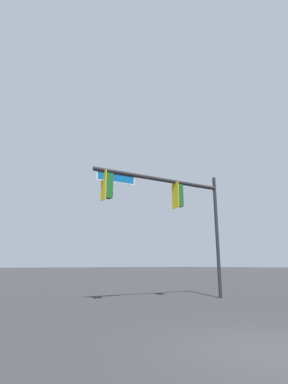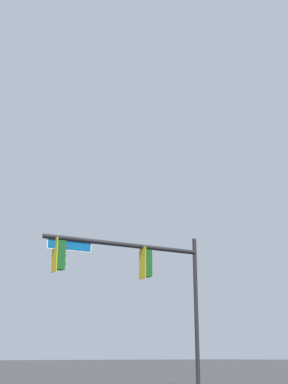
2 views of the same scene
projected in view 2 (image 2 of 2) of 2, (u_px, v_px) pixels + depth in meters
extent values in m
cylinder|color=black|center=(196.00, 311.00, 22.37)|extent=(0.17, 0.17, 6.15)
cylinder|color=black|center=(124.00, 245.00, 21.51)|extent=(6.79, 1.10, 0.19)
cube|color=gold|center=(142.00, 263.00, 21.70)|extent=(0.10, 0.52, 1.30)
cube|color=#144719|center=(147.00, 263.00, 21.79)|extent=(0.40, 0.37, 1.10)
cylinder|color=#144719|center=(147.00, 249.00, 21.97)|extent=(0.04, 0.04, 0.12)
cylinder|color=red|center=(151.00, 256.00, 21.98)|extent=(0.06, 0.22, 0.22)
cylinder|color=#392D05|center=(151.00, 264.00, 21.88)|extent=(0.06, 0.22, 0.22)
cylinder|color=black|center=(151.00, 272.00, 21.78)|extent=(0.06, 0.22, 0.22)
cube|color=gold|center=(55.00, 255.00, 19.95)|extent=(0.10, 0.52, 1.30)
cube|color=#144719|center=(59.00, 255.00, 20.04)|extent=(0.40, 0.37, 1.10)
cylinder|color=#144719|center=(60.00, 239.00, 20.22)|extent=(0.04, 0.04, 0.12)
cylinder|color=red|center=(65.00, 247.00, 20.23)|extent=(0.06, 0.22, 0.22)
cylinder|color=#392D05|center=(64.00, 256.00, 20.13)|extent=(0.06, 0.22, 0.22)
cylinder|color=black|center=(64.00, 264.00, 20.03)|extent=(0.06, 0.22, 0.22)
cube|color=#0A4C7F|center=(70.00, 246.00, 20.34)|extent=(1.73, 0.27, 0.33)
cube|color=white|center=(70.00, 246.00, 20.34)|extent=(1.79, 0.27, 0.39)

